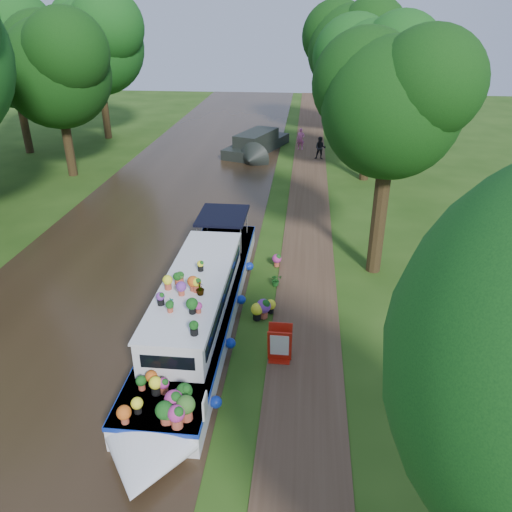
{
  "coord_description": "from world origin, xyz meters",
  "views": [
    {
      "loc": [
        0.97,
        -14.9,
        9.28
      ],
      "look_at": [
        -0.68,
        1.16,
        1.3
      ],
      "focal_mm": 35.0,
      "sensor_mm": 36.0,
      "label": 1
    }
  ],
  "objects_px": {
    "second_boat": "(256,144)",
    "pedestrian_dark": "(320,148)",
    "sandwich_board": "(280,345)",
    "pedestrian_pink": "(301,139)",
    "plant_boat": "(197,307)"
  },
  "relations": [
    {
      "from": "pedestrian_pink",
      "to": "pedestrian_dark",
      "type": "height_order",
      "value": "pedestrian_dark"
    },
    {
      "from": "sandwich_board",
      "to": "pedestrian_pink",
      "type": "height_order",
      "value": "pedestrian_pink"
    },
    {
      "from": "sandwich_board",
      "to": "pedestrian_pink",
      "type": "relative_size",
      "value": 0.73
    },
    {
      "from": "second_boat",
      "to": "pedestrian_dark",
      "type": "height_order",
      "value": "pedestrian_dark"
    },
    {
      "from": "sandwich_board",
      "to": "pedestrian_dark",
      "type": "height_order",
      "value": "pedestrian_dark"
    },
    {
      "from": "plant_boat",
      "to": "second_boat",
      "type": "xyz_separation_m",
      "value": [
        -0.4,
        22.39,
        -0.25
      ]
    },
    {
      "from": "pedestrian_dark",
      "to": "sandwich_board",
      "type": "bearing_deg",
      "value": -88.05
    },
    {
      "from": "pedestrian_dark",
      "to": "plant_boat",
      "type": "bearing_deg",
      "value": -95.52
    },
    {
      "from": "plant_boat",
      "to": "second_boat",
      "type": "bearing_deg",
      "value": 91.03
    },
    {
      "from": "sandwich_board",
      "to": "pedestrian_pink",
      "type": "xyz_separation_m",
      "value": [
        0.05,
        24.88,
        0.26
      ]
    },
    {
      "from": "second_boat",
      "to": "pedestrian_pink",
      "type": "distance_m",
      "value": 3.37
    },
    {
      "from": "second_boat",
      "to": "pedestrian_dark",
      "type": "relative_size",
      "value": 5.36
    },
    {
      "from": "plant_boat",
      "to": "pedestrian_dark",
      "type": "height_order",
      "value": "plant_boat"
    },
    {
      "from": "pedestrian_pink",
      "to": "second_boat",
      "type": "bearing_deg",
      "value": -149.65
    },
    {
      "from": "plant_boat",
      "to": "pedestrian_pink",
      "type": "height_order",
      "value": "plant_boat"
    }
  ]
}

